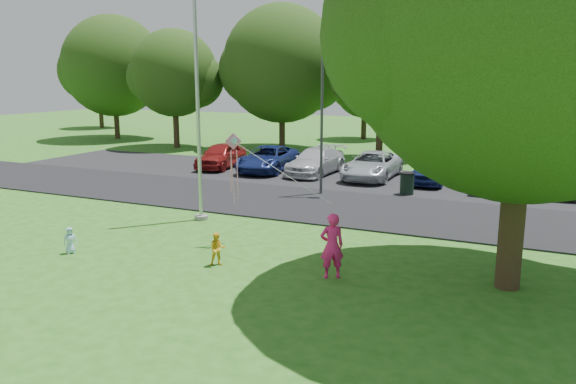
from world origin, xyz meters
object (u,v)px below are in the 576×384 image
at_px(trash_can, 407,184).
at_px(big_tree, 525,18).
at_px(child_yellow, 217,249).
at_px(child_blue, 70,240).
at_px(woman, 332,246).
at_px(kite, 235,157).
at_px(street_lamp, 327,112).
at_px(flagpole, 198,108).

distance_m(trash_can, big_tree, 12.83).
distance_m(child_yellow, child_blue, 4.77).
height_order(woman, child_yellow, woman).
bearing_deg(child_yellow, big_tree, -24.00).
bearing_deg(child_blue, kite, -21.67).
relative_size(trash_can, big_tree, 0.09).
bearing_deg(big_tree, child_blue, -168.69).
bearing_deg(big_tree, kite, 176.52).
distance_m(street_lamp, kite, 8.42).
height_order(flagpole, woman, flagpole).
xyz_separation_m(flagpole, child_yellow, (3.32, -4.24, -3.68)).
xyz_separation_m(trash_can, kite, (-3.30, -9.72, 2.32)).
bearing_deg(kite, woman, -52.66).
height_order(street_lamp, kite, street_lamp).
relative_size(flagpole, street_lamp, 1.59).
relative_size(street_lamp, kite, 1.50).
bearing_deg(kite, street_lamp, 60.89).
bearing_deg(big_tree, trash_can, 115.13).
bearing_deg(child_blue, woman, -47.67).
distance_m(street_lamp, child_blue, 12.48).
distance_m(woman, kite, 4.61).
bearing_deg(trash_can, big_tree, -64.87).
xyz_separation_m(child_yellow, child_blue, (-4.69, -0.90, -0.08)).
relative_size(big_tree, kite, 2.75).
distance_m(big_tree, woman, 7.25).
bearing_deg(trash_can, woman, -87.27).
bearing_deg(big_tree, child_yellow, -168.40).
height_order(child_yellow, child_blue, child_yellow).
bearing_deg(big_tree, flagpole, 166.13).
height_order(big_tree, woman, big_tree).
bearing_deg(flagpole, big_tree, -13.87).
xyz_separation_m(flagpole, street_lamp, (2.71, 6.17, -0.40)).
xyz_separation_m(child_yellow, kite, (-0.53, 2.04, 2.36)).
bearing_deg(kite, child_yellow, -104.99).
xyz_separation_m(child_blue, kite, (4.15, 2.94, 2.44)).
relative_size(street_lamp, child_blue, 7.69).
height_order(child_yellow, kite, kite).
height_order(trash_can, woman, woman).
distance_m(child_blue, kite, 5.64).
bearing_deg(woman, child_yellow, -26.92).
height_order(street_lamp, woman, street_lamp).
distance_m(trash_can, kite, 10.52).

